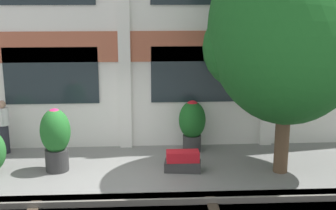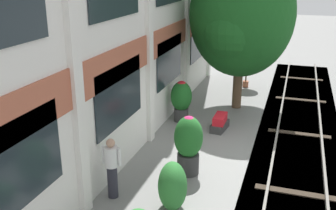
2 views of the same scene
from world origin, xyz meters
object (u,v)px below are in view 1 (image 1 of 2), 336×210
object	(u,v)px
potted_plant_glazed_jar	(192,122)
resident_by_doorway	(4,125)
broadleaf_tree	(289,33)
potted_plant_stone_basin	(56,136)
potted_plant_square_trough	(183,162)

from	to	relation	value
potted_plant_glazed_jar	resident_by_doorway	bearing A→B (deg)	178.52
broadleaf_tree	potted_plant_glazed_jar	distance (m)	3.95
potted_plant_glazed_jar	broadleaf_tree	bearing A→B (deg)	-38.55
broadleaf_tree	potted_plant_glazed_jar	bearing A→B (deg)	141.45
broadleaf_tree	potted_plant_stone_basin	world-z (taller)	broadleaf_tree
potted_plant_glazed_jar	potted_plant_square_trough	distance (m)	1.74
broadleaf_tree	potted_plant_stone_basin	xyz separation A→B (m)	(-5.97, 0.42, -2.71)
potted_plant_glazed_jar	resident_by_doorway	world-z (taller)	resident_by_doorway
broadleaf_tree	potted_plant_square_trough	world-z (taller)	broadleaf_tree
broadleaf_tree	resident_by_doorway	distance (m)	8.46
broadleaf_tree	potted_plant_glazed_jar	size ratio (longest dim) A/B	3.98
broadleaf_tree	potted_plant_glazed_jar	xyz separation A→B (m)	(-2.19, 1.75, -2.79)
broadleaf_tree	potted_plant_stone_basin	bearing A→B (deg)	176.00
resident_by_doorway	broadleaf_tree	bearing A→B (deg)	164.51
broadleaf_tree	resident_by_doorway	xyz separation A→B (m)	(-7.75, 1.89, -2.82)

